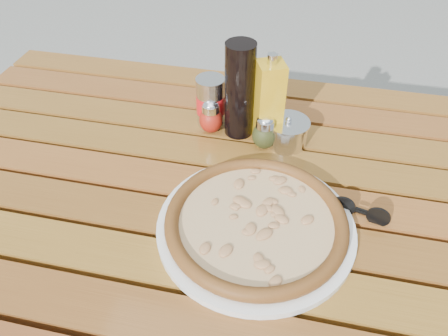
% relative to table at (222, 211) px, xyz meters
% --- Properties ---
extents(table, '(1.40, 0.90, 0.75)m').
position_rel_table_xyz_m(table, '(0.00, 0.00, 0.00)').
color(table, '#3C200D').
rests_on(table, ground).
extents(plate, '(0.45, 0.45, 0.01)m').
position_rel_table_xyz_m(plate, '(0.09, -0.10, 0.08)').
color(plate, white).
rests_on(plate, table).
extents(pizza, '(0.45, 0.45, 0.03)m').
position_rel_table_xyz_m(pizza, '(0.09, -0.10, 0.10)').
color(pizza, beige).
rests_on(pizza, plate).
extents(pepper_shaker, '(0.06, 0.06, 0.08)m').
position_rel_table_xyz_m(pepper_shaker, '(-0.07, 0.18, 0.11)').
color(pepper_shaker, '#AD2213').
rests_on(pepper_shaker, table).
extents(oregano_shaker, '(0.07, 0.07, 0.08)m').
position_rel_table_xyz_m(oregano_shaker, '(0.06, 0.14, 0.11)').
color(oregano_shaker, '#383C18').
rests_on(oregano_shaker, table).
extents(dark_bottle, '(0.07, 0.07, 0.22)m').
position_rel_table_xyz_m(dark_bottle, '(-0.00, 0.19, 0.19)').
color(dark_bottle, black).
rests_on(dark_bottle, table).
extents(soda_can, '(0.07, 0.07, 0.12)m').
position_rel_table_xyz_m(soda_can, '(-0.07, 0.20, 0.13)').
color(soda_can, silver).
rests_on(soda_can, table).
extents(olive_oil_cruet, '(0.07, 0.07, 0.21)m').
position_rel_table_xyz_m(olive_oil_cruet, '(0.06, 0.17, 0.17)').
color(olive_oil_cruet, gold).
rests_on(olive_oil_cruet, table).
extents(parmesan_tin, '(0.10, 0.10, 0.07)m').
position_rel_table_xyz_m(parmesan_tin, '(0.11, 0.17, 0.11)').
color(parmesan_tin, silver).
rests_on(parmesan_tin, table).
extents(sunglasses, '(0.11, 0.04, 0.04)m').
position_rel_table_xyz_m(sunglasses, '(0.27, -0.03, 0.09)').
color(sunglasses, black).
rests_on(sunglasses, table).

